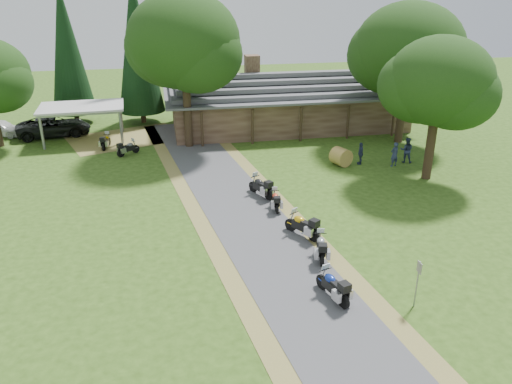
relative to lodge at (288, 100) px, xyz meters
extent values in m
plane|color=#2D4A14|center=(-6.00, -24.00, -2.45)|extent=(120.00, 120.00, 0.00)
plane|color=#3F3F41|center=(-6.50, -20.00, -2.45)|extent=(51.95, 51.95, 0.00)
imported|color=black|center=(-20.00, 0.83, -1.23)|extent=(3.77, 6.77, 2.45)
imported|color=navy|center=(4.83, -11.57, -1.43)|extent=(0.68, 0.57, 2.05)
imported|color=navy|center=(6.04, -10.96, -1.37)|extent=(0.74, 0.66, 2.15)
imported|color=navy|center=(2.67, -10.67, -1.52)|extent=(0.48, 0.60, 1.86)
cylinder|color=olive|center=(1.22, -10.67, -1.82)|extent=(1.60, 1.54, 1.27)
cone|color=black|center=(-12.69, 3.95, 3.99)|extent=(4.11, 4.11, 12.89)
cone|color=black|center=(-18.74, 4.99, 3.70)|extent=(3.84, 3.84, 12.30)
camera|label=1|loc=(-11.00, -42.34, 9.62)|focal=35.00mm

